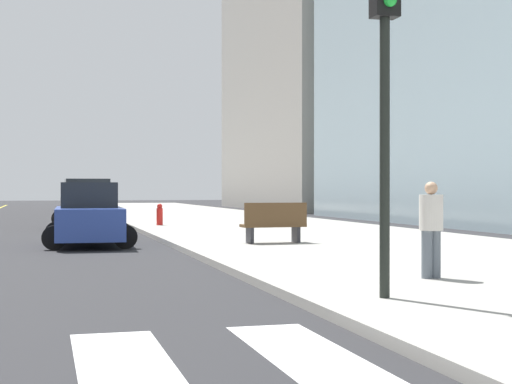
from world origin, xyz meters
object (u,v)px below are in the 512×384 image
object	(u,v)px
park_bench	(274,224)
traffic_light_near_corner	(385,50)
fire_hydrant	(160,215)
pedestrian_waiting_east	(431,225)
car_blue_nearest	(89,216)
car_gray_second	(87,205)

from	to	relation	value
park_bench	traffic_light_near_corner	bearing A→B (deg)	169.78
fire_hydrant	pedestrian_waiting_east	bearing A→B (deg)	-85.20
car_blue_nearest	traffic_light_near_corner	bearing A→B (deg)	105.94
car_blue_nearest	park_bench	world-z (taller)	car_blue_nearest
park_bench	fire_hydrant	xyz separation A→B (m)	(-1.56, 11.39, -0.11)
car_gray_second	pedestrian_waiting_east	world-z (taller)	car_gray_second
traffic_light_near_corner	fire_hydrant	bearing A→B (deg)	-90.11
traffic_light_near_corner	pedestrian_waiting_east	bearing A→B (deg)	-131.34
car_blue_nearest	fire_hydrant	size ratio (longest dim) A/B	4.68
car_gray_second	park_bench	bearing A→B (deg)	109.61
car_gray_second	pedestrian_waiting_east	distance (m)	21.78
car_blue_nearest	pedestrian_waiting_east	world-z (taller)	car_blue_nearest
traffic_light_near_corner	park_bench	size ratio (longest dim) A/B	2.68
traffic_light_near_corner	park_bench	xyz separation A→B (m)	(1.61, 10.83, -2.87)
car_blue_nearest	pedestrian_waiting_east	size ratio (longest dim) A/B	2.56
car_gray_second	fire_hydrant	xyz separation A→B (m)	(2.88, -1.05, -0.39)
park_bench	fire_hydrant	bearing A→B (deg)	6.04
park_bench	pedestrian_waiting_east	xyz separation A→B (m)	(0.14, -8.85, 0.35)
traffic_light_near_corner	fire_hydrant	size ratio (longest dim) A/B	5.46
pedestrian_waiting_east	fire_hydrant	world-z (taller)	pedestrian_waiting_east
fire_hydrant	car_blue_nearest	bearing A→B (deg)	-110.16
pedestrian_waiting_east	park_bench	bearing A→B (deg)	82.47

